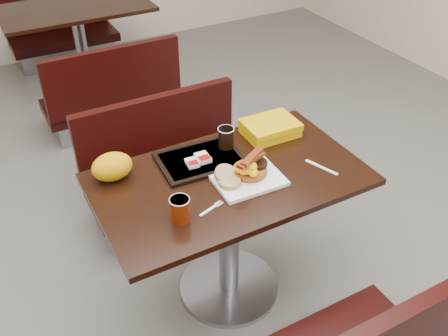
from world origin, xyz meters
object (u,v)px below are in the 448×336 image
hashbrown_sleeve_right (203,158)px  coffee_cup_far (226,138)px  table_near (229,237)px  knife (322,167)px  bench_far_n (62,26)px  pancake_stack (250,170)px  coffee_cup_near (180,210)px  table_far (82,50)px  bench_far_s (108,84)px  clamshell (270,128)px  paper_bag (112,167)px  hashbrown_sleeve_left (192,163)px  bench_near_n (172,166)px  tray (200,160)px  fork (208,211)px  platter (248,179)px

hashbrown_sleeve_right → coffee_cup_far: bearing=19.1°
table_near → knife: 0.57m
bench_far_n → pancake_stack: bearing=-88.6°
coffee_cup_near → coffee_cup_far: size_ratio=1.06×
table_far → table_near: bearing=-90.0°
bench_far_s → table_near: bearing=-90.0°
table_far → clamshell: clamshell is taller
table_far → paper_bag: paper_bag is taller
hashbrown_sleeve_left → coffee_cup_far: bearing=20.1°
bench_near_n → bench_far_n: bearing=90.0°
hashbrown_sleeve_right → paper_bag: size_ratio=0.43×
tray → paper_bag: (-0.39, 0.07, 0.05)m
bench_far_n → coffee_cup_far: 3.14m
fork → tray: tray is taller
table_far → bench_far_s: size_ratio=1.20×
pancake_stack → knife: size_ratio=0.89×
bench_near_n → coffee_cup_far: size_ratio=9.93×
clamshell → platter: bearing=-135.3°
knife → bench_near_n: bearing=-174.5°
bench_near_n → tray: tray is taller
tray → table_near: bearing=-65.5°
table_near → bench_far_s: table_near is taller
table_far → coffee_cup_near: bearing=-96.4°
tray → paper_bag: paper_bag is taller
bench_near_n → platter: platter is taller
bench_far_s → hashbrown_sleeve_right: (-0.06, -1.75, 0.42)m
pancake_stack → bench_far_n: bearing=91.4°
platter → coffee_cup_far: 0.26m
bench_near_n → platter: size_ratio=3.36×
knife → coffee_cup_far: coffee_cup_far is taller
fork → bench_near_n: bearing=60.5°
coffee_cup_near → fork: 0.13m
coffee_cup_far → pancake_stack: bearing=-91.9°
bench_far_n → pancake_stack: (0.08, -3.34, 0.42)m
table_near → bench_far_n: size_ratio=1.20×
clamshell → knife: bearing=-79.9°
table_far → knife: size_ratio=7.06×
platter → fork: bearing=-155.9°
table_far → bench_near_n: bearing=-90.0°
coffee_cup_far → knife: bearing=-47.0°
bench_near_n → coffee_cup_far: 0.69m
table_far → pancake_stack: pancake_stack is taller
table_near → coffee_cup_far: bearing=65.9°
knife → paper_bag: bearing=-133.6°
hashbrown_sleeve_left → bench_far_s: bearing=91.4°
table_far → coffee_cup_far: (0.09, -2.41, 0.44)m
bench_far_s → tray: bearing=-92.1°
knife → tray: size_ratio=0.44×
coffee_cup_near → fork: coffee_cup_near is taller
platter → clamshell: (0.29, 0.27, 0.03)m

